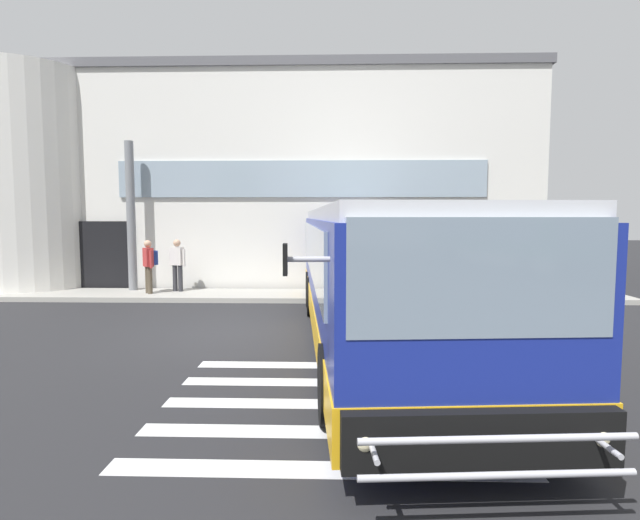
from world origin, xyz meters
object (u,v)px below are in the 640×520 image
Objects in this scene: bus_main_foreground at (375,277)px; passenger_near_column at (149,263)px; passenger_by_doorway at (177,263)px; entry_support_column at (131,216)px.

bus_main_foreground is 7.48× the size of passenger_near_column.
passenger_by_doorway is (-5.89, 5.81, -0.26)m from bus_main_foreground.
entry_support_column is at bearing 170.76° from passenger_by_doorway.
passenger_by_doorway is (0.74, 0.46, -0.03)m from passenger_near_column.
passenger_by_doorway is at bearing 31.77° from passenger_near_column.
passenger_near_column is (0.82, -0.71, -1.45)m from entry_support_column.
passenger_by_doorway is at bearing 135.41° from bus_main_foreground.
entry_support_column is 0.39× the size of bus_main_foreground.
passenger_near_column is at bearing -148.23° from passenger_by_doorway.
bus_main_foreground is (7.46, -6.06, -1.23)m from entry_support_column.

